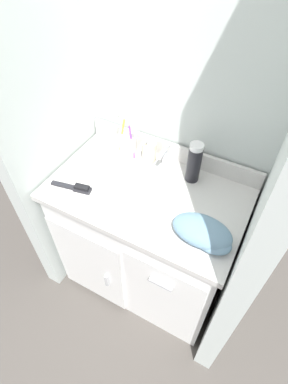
{
  "coord_description": "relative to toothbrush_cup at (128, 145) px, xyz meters",
  "views": [
    {
      "loc": [
        0.4,
        -0.76,
        1.68
      ],
      "look_at": [
        0.0,
        -0.03,
        0.77
      ],
      "focal_mm": 28.0,
      "sensor_mm": 36.0,
      "label": 1
    }
  ],
  "objects": [
    {
      "name": "shaving_cream_can",
      "position": [
        0.33,
        -0.01,
        0.04
      ],
      "size": [
        0.06,
        0.06,
        0.19
      ],
      "color": "black",
      "rests_on": "vanity"
    },
    {
      "name": "backsplash",
      "position": [
        0.19,
        0.07,
        -0.02
      ],
      "size": [
        0.84,
        0.02,
        0.08
      ],
      "color": "silver",
      "rests_on": "vanity"
    },
    {
      "name": "vanity",
      "position": [
        0.19,
        -0.17,
        -0.42
      ],
      "size": [
        0.84,
        0.52,
        0.75
      ],
      "color": "white",
      "rests_on": "ground_plane"
    },
    {
      "name": "soap_dispenser",
      "position": [
        0.11,
        0.01,
        0.0
      ],
      "size": [
        0.07,
        0.07,
        0.14
      ],
      "color": "beige",
      "rests_on": "vanity"
    },
    {
      "name": "ground_plane",
      "position": [
        0.19,
        -0.17,
        -0.81
      ],
      "size": [
        6.0,
        6.0,
        0.0
      ],
      "primitive_type": "plane",
      "color": "#4C4742"
    },
    {
      "name": "wall_back",
      "position": [
        0.19,
        0.13,
        0.29
      ],
      "size": [
        1.02,
        0.08,
        2.2
      ],
      "primitive_type": "cube",
      "color": "silver",
      "rests_on": "ground_plane"
    },
    {
      "name": "wall_left",
      "position": [
        -0.28,
        -0.17,
        0.29
      ],
      "size": [
        0.08,
        0.58,
        2.2
      ],
      "primitive_type": "cube",
      "color": "silver",
      "rests_on": "ground_plane"
    },
    {
      "name": "hairbrush",
      "position": [
        -0.08,
        -0.3,
        -0.05
      ],
      "size": [
        0.18,
        0.06,
        0.03
      ],
      "rotation": [
        0.0,
        0.0,
        0.19
      ],
      "color": "#232328",
      "rests_on": "vanity"
    },
    {
      "name": "toothbrush_cup",
      "position": [
        0.0,
        0.0,
        0.0
      ],
      "size": [
        0.11,
        0.08,
        0.2
      ],
      "color": "silver",
      "rests_on": "vanity"
    },
    {
      "name": "sink_faucet",
      "position": [
        0.19,
        -0.01,
        -0.01
      ],
      "size": [
        0.09,
        0.09,
        0.14
      ],
      "color": "silver",
      "rests_on": "vanity"
    },
    {
      "name": "hand_towel",
      "position": [
        0.48,
        -0.28,
        -0.02
      ],
      "size": [
        0.23,
        0.14,
        0.07
      ],
      "color": "#6B8EA8",
      "rests_on": "vanity"
    }
  ]
}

